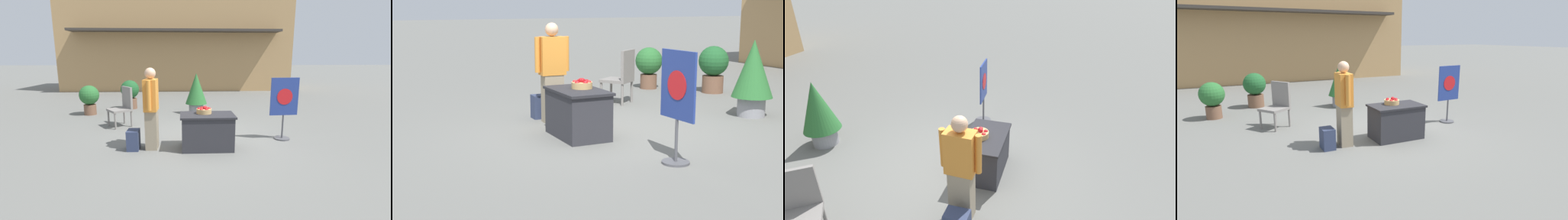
# 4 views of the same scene
# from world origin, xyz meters

# --- Properties ---
(ground_plane) EXTENTS (120.00, 120.00, 0.00)m
(ground_plane) POSITION_xyz_m (0.00, 0.00, 0.00)
(ground_plane) COLOR slate
(display_table) EXTENTS (1.13, 0.70, 0.74)m
(display_table) POSITION_xyz_m (0.02, -0.54, 0.37)
(display_table) COLOR #2D2D33
(display_table) RESTS_ON ground_plane
(apple_basket) EXTENTS (0.32, 0.32, 0.16)m
(apple_basket) POSITION_xyz_m (-0.04, -0.44, 0.80)
(apple_basket) COLOR tan
(apple_basket) RESTS_ON display_table
(person_visitor) EXTENTS (0.28, 0.61, 1.70)m
(person_visitor) POSITION_xyz_m (-1.14, -0.49, 0.87)
(person_visitor) COLOR gray
(person_visitor) RESTS_ON ground_plane
(backpack) EXTENTS (0.24, 0.34, 0.42)m
(backpack) POSITION_xyz_m (-1.52, -0.55, 0.21)
(backpack) COLOR #2D3856
(backpack) RESTS_ON ground_plane
(poster_board) EXTENTS (0.66, 0.36, 1.45)m
(poster_board) POSITION_xyz_m (1.86, 0.01, 0.82)
(poster_board) COLOR #4C4C51
(poster_board) RESTS_ON ground_plane
(patio_chair) EXTENTS (0.77, 0.77, 1.10)m
(patio_chair) POSITION_xyz_m (-2.15, 1.43, 0.60)
(patio_chair) COLOR gray
(patio_chair) RESTS_ON ground_plane
(potted_plant_far_left) EXTENTS (0.68, 0.68, 1.07)m
(potted_plant_far_left) POSITION_xyz_m (-2.46, 3.97, 0.61)
(potted_plant_far_left) COLOR brown
(potted_plant_far_left) RESTS_ON ground_plane
(potted_plant_near_left) EXTENTS (0.73, 0.73, 1.39)m
(potted_plant_near_left) POSITION_xyz_m (-0.03, 2.93, 0.78)
(potted_plant_near_left) COLOR gray
(potted_plant_near_left) RESTS_ON ground_plane
(potted_plant_near_right) EXTENTS (0.64, 0.64, 0.99)m
(potted_plant_near_right) POSITION_xyz_m (-3.61, 2.97, 0.58)
(potted_plant_near_right) COLOR brown
(potted_plant_near_right) RESTS_ON ground_plane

